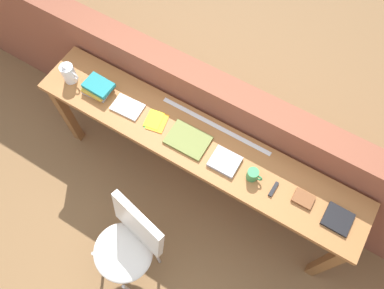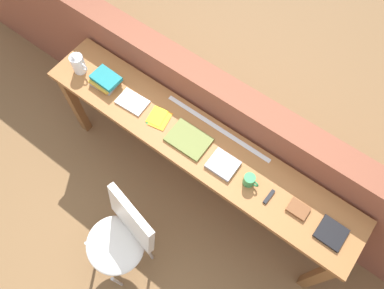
{
  "view_description": "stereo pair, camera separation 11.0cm",
  "coord_description": "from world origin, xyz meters",
  "px_view_note": "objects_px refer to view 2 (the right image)",
  "views": [
    {
      "loc": [
        0.57,
        -0.71,
        3.2
      ],
      "look_at": [
        0.0,
        0.25,
        0.9
      ],
      "focal_mm": 35.0,
      "sensor_mm": 36.0,
      "label": 1
    },
    {
      "loc": [
        0.67,
        -0.64,
        3.2
      ],
      "look_at": [
        0.0,
        0.25,
        0.9
      ],
      "focal_mm": 35.0,
      "sensor_mm": 36.0,
      "label": 2
    }
  ],
  "objects_px": {
    "chair_white_moulded": "(121,236)",
    "book_stack_leftmost": "(106,80)",
    "magazine_cycling": "(133,102)",
    "leather_journal_brown": "(298,209)",
    "mug": "(249,180)",
    "multitool_folded": "(269,197)",
    "pamphlet_pile_colourful": "(159,118)",
    "pitcher_white": "(78,64)",
    "book_repair_rightmost": "(331,233)",
    "book_open_centre": "(189,139)"
  },
  "relations": [
    {
      "from": "chair_white_moulded",
      "to": "mug",
      "type": "xyz_separation_m",
      "value": [
        0.54,
        0.74,
        0.4
      ]
    },
    {
      "from": "magazine_cycling",
      "to": "multitool_folded",
      "type": "xyz_separation_m",
      "value": [
        1.17,
        -0.02,
        -0.0
      ]
    },
    {
      "from": "magazine_cycling",
      "to": "leather_journal_brown",
      "type": "bearing_deg",
      "value": -2.49
    },
    {
      "from": "chair_white_moulded",
      "to": "mug",
      "type": "relative_size",
      "value": 8.1
    },
    {
      "from": "pamphlet_pile_colourful",
      "to": "multitool_folded",
      "type": "height_order",
      "value": "multitool_folded"
    },
    {
      "from": "pitcher_white",
      "to": "multitool_folded",
      "type": "bearing_deg",
      "value": -0.18
    },
    {
      "from": "pitcher_white",
      "to": "leather_journal_brown",
      "type": "xyz_separation_m",
      "value": [
        1.87,
        0.03,
        -0.07
      ]
    },
    {
      "from": "pitcher_white",
      "to": "multitool_folded",
      "type": "relative_size",
      "value": 1.67
    },
    {
      "from": "pamphlet_pile_colourful",
      "to": "multitool_folded",
      "type": "distance_m",
      "value": 0.94
    },
    {
      "from": "pitcher_white",
      "to": "chair_white_moulded",
      "type": "bearing_deg",
      "value": -37.15
    },
    {
      "from": "magazine_cycling",
      "to": "pamphlet_pile_colourful",
      "type": "height_order",
      "value": "magazine_cycling"
    },
    {
      "from": "pitcher_white",
      "to": "leather_journal_brown",
      "type": "distance_m",
      "value": 1.87
    },
    {
      "from": "book_open_centre",
      "to": "chair_white_moulded",
      "type": "bearing_deg",
      "value": -93.33
    },
    {
      "from": "mug",
      "to": "book_open_centre",
      "type": "bearing_deg",
      "value": 178.37
    },
    {
      "from": "pamphlet_pile_colourful",
      "to": "magazine_cycling",
      "type": "bearing_deg",
      "value": -177.12
    },
    {
      "from": "pamphlet_pile_colourful",
      "to": "multitool_folded",
      "type": "relative_size",
      "value": 1.62
    },
    {
      "from": "pitcher_white",
      "to": "mug",
      "type": "xyz_separation_m",
      "value": [
        1.52,
        -0.0,
        -0.03
      ]
    },
    {
      "from": "magazine_cycling",
      "to": "leather_journal_brown",
      "type": "relative_size",
      "value": 1.69
    },
    {
      "from": "pitcher_white",
      "to": "pamphlet_pile_colourful",
      "type": "height_order",
      "value": "pitcher_white"
    },
    {
      "from": "leather_journal_brown",
      "to": "pamphlet_pile_colourful",
      "type": "bearing_deg",
      "value": 179.66
    },
    {
      "from": "pamphlet_pile_colourful",
      "to": "leather_journal_brown",
      "type": "height_order",
      "value": "leather_journal_brown"
    },
    {
      "from": "chair_white_moulded",
      "to": "book_stack_leftmost",
      "type": "distance_m",
      "value": 1.14
    },
    {
      "from": "chair_white_moulded",
      "to": "multitool_folded",
      "type": "bearing_deg",
      "value": 46.7
    },
    {
      "from": "book_stack_leftmost",
      "to": "pamphlet_pile_colourful",
      "type": "relative_size",
      "value": 1.23
    },
    {
      "from": "magazine_cycling",
      "to": "pamphlet_pile_colourful",
      "type": "relative_size",
      "value": 1.23
    },
    {
      "from": "book_stack_leftmost",
      "to": "pitcher_white",
      "type": "bearing_deg",
      "value": -173.27
    },
    {
      "from": "chair_white_moulded",
      "to": "magazine_cycling",
      "type": "xyz_separation_m",
      "value": [
        -0.48,
        0.76,
        0.36
      ]
    },
    {
      "from": "book_stack_leftmost",
      "to": "leather_journal_brown",
      "type": "distance_m",
      "value": 1.63
    },
    {
      "from": "chair_white_moulded",
      "to": "mug",
      "type": "bearing_deg",
      "value": 54.13
    },
    {
      "from": "book_stack_leftmost",
      "to": "magazine_cycling",
      "type": "bearing_deg",
      "value": -2.78
    },
    {
      "from": "chair_white_moulded",
      "to": "magazine_cycling",
      "type": "relative_size",
      "value": 4.06
    },
    {
      "from": "book_open_centre",
      "to": "mug",
      "type": "relative_size",
      "value": 2.63
    },
    {
      "from": "chair_white_moulded",
      "to": "book_stack_leftmost",
      "type": "bearing_deg",
      "value": 133.95
    },
    {
      "from": "pamphlet_pile_colourful",
      "to": "chair_white_moulded",
      "type": "bearing_deg",
      "value": -72.55
    },
    {
      "from": "book_repair_rightmost",
      "to": "pitcher_white",
      "type": "bearing_deg",
      "value": -178.89
    },
    {
      "from": "mug",
      "to": "book_repair_rightmost",
      "type": "relative_size",
      "value": 0.64
    },
    {
      "from": "magazine_cycling",
      "to": "book_stack_leftmost",
      "type": "bearing_deg",
      "value": 173.99
    },
    {
      "from": "pitcher_white",
      "to": "mug",
      "type": "height_order",
      "value": "pitcher_white"
    },
    {
      "from": "magazine_cycling",
      "to": "book_repair_rightmost",
      "type": "height_order",
      "value": "book_repair_rightmost"
    },
    {
      "from": "pitcher_white",
      "to": "mug",
      "type": "distance_m",
      "value": 1.52
    },
    {
      "from": "magazine_cycling",
      "to": "book_repair_rightmost",
      "type": "xyz_separation_m",
      "value": [
        1.61,
        0.01,
        0.0
      ]
    },
    {
      "from": "book_stack_leftmost",
      "to": "magazine_cycling",
      "type": "relative_size",
      "value": 1.0
    },
    {
      "from": "pamphlet_pile_colourful",
      "to": "mug",
      "type": "distance_m",
      "value": 0.78
    },
    {
      "from": "multitool_folded",
      "to": "book_repair_rightmost",
      "type": "distance_m",
      "value": 0.43
    },
    {
      "from": "pitcher_white",
      "to": "multitool_folded",
      "type": "height_order",
      "value": "pitcher_white"
    },
    {
      "from": "book_stack_leftmost",
      "to": "mug",
      "type": "bearing_deg",
      "value": -1.28
    },
    {
      "from": "pitcher_white",
      "to": "book_repair_rightmost",
      "type": "xyz_separation_m",
      "value": [
        2.11,
        0.02,
        -0.07
      ]
    },
    {
      "from": "leather_journal_brown",
      "to": "book_repair_rightmost",
      "type": "bearing_deg",
      "value": -3.11
    },
    {
      "from": "book_stack_leftmost",
      "to": "pamphlet_pile_colourful",
      "type": "height_order",
      "value": "book_stack_leftmost"
    },
    {
      "from": "chair_white_moulded",
      "to": "leather_journal_brown",
      "type": "height_order",
      "value": "leather_journal_brown"
    }
  ]
}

